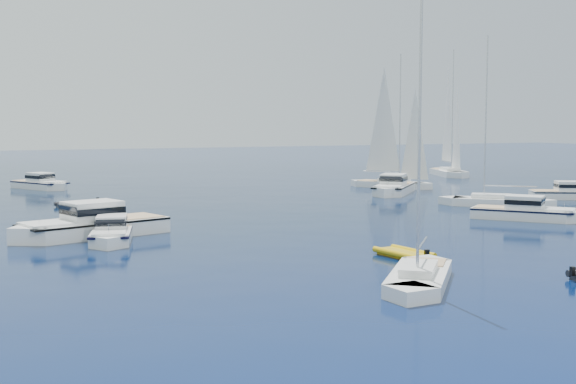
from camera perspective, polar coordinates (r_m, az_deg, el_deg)
name	(u,v)px	position (r m, az deg, el deg)	size (l,w,h in m)	color
ground	(489,273)	(41.01, 15.09, -6.00)	(400.00, 400.00, 0.00)	#081950
motor_cruiser_right	(527,220)	(64.27, 17.76, -2.03)	(2.95, 9.63, 2.53)	white
motor_cruiser_left	(112,241)	(51.53, -13.29, -3.67)	(2.58, 8.44, 2.21)	white
motor_cruiser_centre	(90,237)	(53.90, -14.88, -3.32)	(3.69, 12.06, 3.17)	white
motor_cruiser_far_r	(571,199)	(83.50, 20.78, -0.49)	(2.76, 9.03, 2.37)	silver
motor_cruiser_distant	(393,194)	(84.35, 8.03, -0.15)	(3.33, 10.89, 2.86)	white
motor_cruiser_horizon	(41,189)	(94.70, -18.31, 0.23)	(2.92, 9.53, 2.50)	white
sailboat_fore	(419,284)	(37.45, 9.99, -6.97)	(2.64, 10.14, 14.91)	white
sailboat_mid_r	(496,206)	(74.07, 15.59, -1.04)	(2.97, 11.41, 16.77)	white
sailboat_sails_r	(390,188)	(92.63, 7.82, 0.34)	(2.98, 11.44, 16.82)	white
sailboat_sails_far	(449,176)	(115.17, 12.16, 1.23)	(3.43, 13.20, 19.41)	white
tender_yellow	(404,257)	(44.73, 8.83, -4.95)	(2.13, 3.92, 0.95)	#C8A00B
tender_grey_far	(77,206)	(73.74, -15.77, -1.07)	(2.21, 4.11, 0.95)	black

